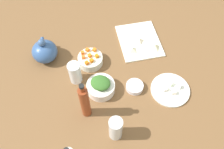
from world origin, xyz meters
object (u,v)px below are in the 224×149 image
cutting_board (139,41)px  bowl_small_side (135,87)px  bottle_1 (85,102)px  drinking_glass_0 (116,129)px  bowl_greens (101,87)px  bowl_carrots (90,60)px  plate_tofu (170,90)px  drinking_glass_1 (75,73)px  teapot (45,51)px

cutting_board → bowl_small_side: bearing=156.7°
bottle_1 → drinking_glass_0: (-14.56, -10.81, -4.47)cm
bowl_small_side → drinking_glass_0: 28.09cm
bowl_small_side → cutting_board: bearing=-23.3°
cutting_board → bowl_greens: size_ratio=1.96×
bowl_carrots → bottle_1: (-29.95, 8.64, 9.31)cm
bowl_greens → bowl_carrots: bearing=4.1°
cutting_board → plate_tofu: bearing=-172.8°
bowl_greens → bottle_1: bearing=137.1°
bowl_small_side → drinking_glass_1: drinking_glass_1 is taller
bottle_1 → drinking_glass_1: size_ratio=2.03×
drinking_glass_0 → teapot: bearing=25.4°
teapot → bottle_1: bottle_1 is taller
bowl_carrots → teapot: (10.38, 23.91, 3.47)cm
plate_tofu → teapot: (39.56, 60.82, 5.44)cm
plate_tofu → drinking_glass_0: 38.57cm
bowl_greens → bowl_small_side: 18.03cm
bowl_carrots → teapot: teapot is taller
plate_tofu → drinking_glass_1: drinking_glass_1 is taller
bowl_small_side → bottle_1: size_ratio=0.34×
plate_tofu → bowl_carrots: size_ratio=1.48×
bowl_small_side → drinking_glass_1: bearing=64.7°
bowl_carrots → bowl_small_side: size_ratio=1.51×
bowl_greens → teapot: 39.02cm
bowl_carrots → teapot: size_ratio=0.85×
bowl_small_side → drinking_glass_0: drinking_glass_0 is taller
bowl_small_side → bottle_1: bottle_1 is taller
bowl_greens → drinking_glass_1: drinking_glass_1 is taller
bottle_1 → drinking_glass_0: bearing=-143.4°
plate_tofu → bowl_carrots: (29.17, 36.90, 1.97)cm
plate_tofu → bowl_small_side: (6.38, 17.91, 0.92)cm
bowl_carrots → drinking_glass_0: size_ratio=0.94×
bowl_carrots → bowl_small_side: bearing=-140.2°
bowl_small_side → drinking_glass_0: size_ratio=0.62×
teapot → bottle_1: 43.52cm
cutting_board → bottle_1: 56.84cm
bottle_1 → drinking_glass_1: (20.89, 1.41, -5.25)cm
bowl_small_side → bowl_greens: bearing=78.3°
plate_tofu → bottle_1: 46.93cm
plate_tofu → teapot: 72.75cm
bowl_greens → bowl_small_side: (-3.63, -17.62, -1.28)cm
bowl_greens → plate_tofu: bearing=-105.7°
cutting_board → drinking_glass_0: 60.79cm
bowl_carrots → bowl_small_side: bowl_carrots is taller
drinking_glass_0 → drinking_glass_1: 37.50cm
drinking_glass_0 → drinking_glass_1: size_ratio=1.12×
drinking_glass_1 → bowl_greens: bearing=-131.5°
cutting_board → bowl_greens: bearing=131.2°
plate_tofu → bottle_1: bearing=91.0°
cutting_board → teapot: (2.50, 56.14, 5.54)cm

